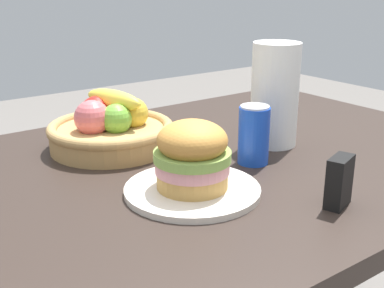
# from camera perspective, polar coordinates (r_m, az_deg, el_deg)

# --- Properties ---
(dining_table) EXTENTS (1.40, 0.90, 0.75)m
(dining_table) POSITION_cam_1_polar(r_m,az_deg,el_deg) (1.11, 0.60, -6.98)
(dining_table) COLOR #2D231E
(dining_table) RESTS_ON ground_plane
(plate) EXTENTS (0.25, 0.25, 0.01)m
(plate) POSITION_cam_1_polar(r_m,az_deg,el_deg) (0.92, 0.03, -5.26)
(plate) COLOR silver
(plate) RESTS_ON dining_table
(sandwich) EXTENTS (0.14, 0.14, 0.13)m
(sandwich) POSITION_cam_1_polar(r_m,az_deg,el_deg) (0.90, 0.03, -1.28)
(sandwich) COLOR tan
(sandwich) RESTS_ON plate
(soda_can) EXTENTS (0.07, 0.07, 0.13)m
(soda_can) POSITION_cam_1_polar(r_m,az_deg,el_deg) (1.06, 7.08, 1.05)
(soda_can) COLOR blue
(soda_can) RESTS_ON dining_table
(fruit_basket) EXTENTS (0.29, 0.29, 0.14)m
(fruit_basket) POSITION_cam_1_polar(r_m,az_deg,el_deg) (1.17, -9.30, 1.73)
(fruit_basket) COLOR tan
(fruit_basket) RESTS_ON dining_table
(paper_towel_roll) EXTENTS (0.11, 0.11, 0.24)m
(paper_towel_roll) POSITION_cam_1_polar(r_m,az_deg,el_deg) (1.17, 9.44, 5.58)
(paper_towel_roll) COLOR white
(paper_towel_roll) RESTS_ON dining_table
(napkin_holder) EXTENTS (0.07, 0.05, 0.09)m
(napkin_holder) POSITION_cam_1_polar(r_m,az_deg,el_deg) (0.90, 16.47, -4.16)
(napkin_holder) COLOR black
(napkin_holder) RESTS_ON dining_table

